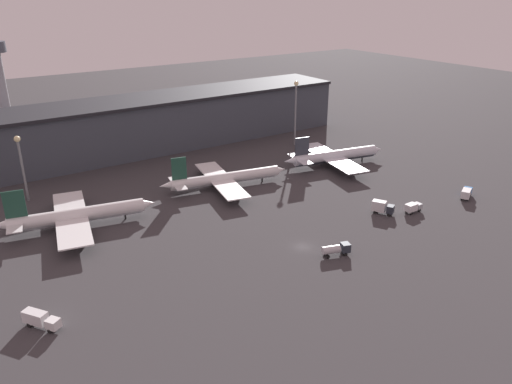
# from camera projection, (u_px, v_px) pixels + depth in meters

# --- Properties ---
(ground) EXTENTS (600.00, 600.00, 0.00)m
(ground) POSITION_uv_depth(u_px,v_px,m) (303.00, 247.00, 123.28)
(ground) COLOR #383538
(terminal_building) EXTENTS (165.28, 25.53, 20.23)m
(terminal_building) POSITION_uv_depth(u_px,v_px,m) (147.00, 124.00, 193.05)
(terminal_building) COLOR #3D424C
(terminal_building) RESTS_ON ground
(airplane_0) EXTENTS (41.75, 37.07, 12.58)m
(airplane_0) POSITION_uv_depth(u_px,v_px,m) (76.00, 216.00, 132.17)
(airplane_0) COLOR white
(airplane_0) RESTS_ON ground
(airplane_1) EXTENTS (42.12, 34.84, 11.79)m
(airplane_1) POSITION_uv_depth(u_px,v_px,m) (224.00, 178.00, 158.56)
(airplane_1) COLOR white
(airplane_1) RESTS_ON ground
(airplane_2) EXTENTS (39.96, 36.08, 11.71)m
(airplane_2) POSITION_uv_depth(u_px,v_px,m) (334.00, 156.00, 178.05)
(airplane_2) COLOR silver
(airplane_2) RESTS_ON ground
(service_vehicle_0) EXTENTS (7.30, 5.17, 3.02)m
(service_vehicle_0) POSITION_uv_depth(u_px,v_px,m) (466.00, 193.00, 150.84)
(service_vehicle_0) COLOR #195199
(service_vehicle_0) RESTS_ON ground
(service_vehicle_1) EXTENTS (5.52, 2.29, 2.77)m
(service_vehicle_1) POSITION_uv_depth(u_px,v_px,m) (413.00, 207.00, 141.34)
(service_vehicle_1) COLOR #9EA3A8
(service_vehicle_1) RESTS_ON ground
(service_vehicle_2) EXTENTS (7.19, 4.11, 2.85)m
(service_vehicle_2) POSITION_uv_depth(u_px,v_px,m) (336.00, 249.00, 118.74)
(service_vehicle_2) COLOR #282D38
(service_vehicle_2) RESTS_ON ground
(service_vehicle_3) EXTENTS (6.06, 7.52, 3.14)m
(service_vehicle_3) POSITION_uv_depth(u_px,v_px,m) (40.00, 319.00, 93.65)
(service_vehicle_3) COLOR white
(service_vehicle_3) RESTS_ON ground
(service_vehicle_4) EXTENTS (4.88, 6.37, 3.67)m
(service_vehicle_4) POSITION_uv_depth(u_px,v_px,m) (382.00, 207.00, 140.42)
(service_vehicle_4) COLOR #282D38
(service_vehicle_4) RESTS_ON ground
(lamp_post_0) EXTENTS (1.80, 1.80, 20.09)m
(lamp_post_0) POSITION_uv_depth(u_px,v_px,m) (21.00, 159.00, 144.70)
(lamp_post_0) COLOR slate
(lamp_post_0) RESTS_ON ground
(lamp_post_1) EXTENTS (1.80, 1.80, 25.61)m
(lamp_post_1) POSITION_uv_depth(u_px,v_px,m) (296.00, 105.00, 195.79)
(lamp_post_1) COLOR slate
(lamp_post_1) RESTS_ON ground
(control_tower) EXTENTS (9.00, 9.00, 42.97)m
(control_tower) POSITION_uv_depth(u_px,v_px,m) (0.00, 82.00, 194.04)
(control_tower) COLOR #99999E
(control_tower) RESTS_ON ground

